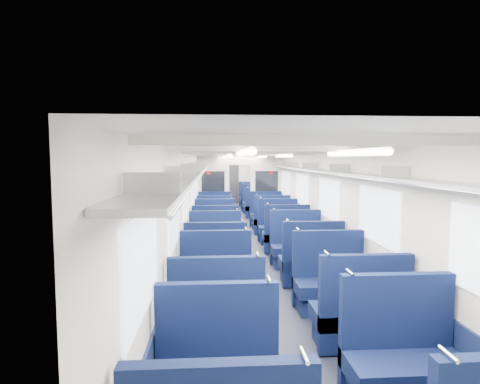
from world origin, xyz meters
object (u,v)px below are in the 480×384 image
at_px(seat_3, 402,364).
at_px(seat_23, 256,204).
at_px(seat_11, 296,249).
at_px(seat_17, 271,221).
at_px(seat_6, 216,285).
at_px(seat_16, 215,222).
at_px(seat_4, 217,322).
at_px(seat_22, 215,205).
at_px(seat_8, 216,266).
at_px(seat_21, 259,208).
at_px(seat_7, 330,285).
at_px(seat_14, 215,229).
at_px(seat_2, 218,380).
at_px(seat_25, 253,201).
at_px(seat_19, 266,216).
at_px(seat_18, 215,216).
at_px(seat_10, 215,250).
at_px(seat_12, 215,238).
at_px(end_door, 231,183).
at_px(seat_13, 286,237).
at_px(seat_5, 360,318).
at_px(seat_15, 278,229).
at_px(seat_24, 214,201).
at_px(seat_9, 311,264).
at_px(seat_27, 251,199).
at_px(bulkhead, 240,188).
at_px(seat_26, 214,199).
at_px(seat_20, 215,208).

xyz_separation_m(seat_3, seat_23, (0.00, 12.40, 0.00)).
distance_m(seat_11, seat_17, 3.54).
height_order(seat_6, seat_16, same).
xyz_separation_m(seat_4, seat_22, (0.00, 11.36, 0.00)).
distance_m(seat_8, seat_21, 7.99).
bearing_deg(seat_7, seat_14, 109.54).
bearing_deg(seat_2, seat_25, 83.06).
relative_size(seat_6, seat_19, 1.00).
relative_size(seat_11, seat_18, 1.00).
distance_m(seat_10, seat_25, 9.14).
bearing_deg(seat_2, seat_7, 54.63).
bearing_deg(seat_12, seat_17, 54.91).
xyz_separation_m(end_door, seat_21, (0.83, -4.89, -0.64)).
xyz_separation_m(seat_13, seat_14, (-1.66, 1.14, 0.00)).
bearing_deg(seat_14, seat_5, -74.15).
relative_size(seat_14, seat_22, 1.00).
xyz_separation_m(seat_10, seat_14, (0.00, 2.36, 0.00)).
distance_m(end_door, seat_6, 13.77).
bearing_deg(seat_3, seat_21, 90.00).
distance_m(seat_13, seat_22, 6.86).
bearing_deg(seat_22, seat_15, -73.48).
bearing_deg(seat_23, seat_4, -98.31).
distance_m(seat_8, seat_24, 10.27).
bearing_deg(seat_21, seat_16, -118.79).
relative_size(end_door, seat_24, 1.70).
xyz_separation_m(seat_7, seat_13, (0.00, 3.54, 0.00)).
height_order(seat_9, seat_27, same).
distance_m(seat_9, seat_19, 5.83).
bearing_deg(seat_16, seat_22, 90.00).
height_order(seat_17, seat_22, same).
xyz_separation_m(bulkhead, seat_12, (-0.83, -3.80, -0.87)).
bearing_deg(seat_26, seat_16, -90.00).
bearing_deg(seat_15, seat_18, 125.23).
relative_size(seat_6, seat_25, 1.00).
relative_size(end_door, seat_9, 1.70).
xyz_separation_m(seat_20, seat_24, (0.00, 2.36, 0.00)).
height_order(seat_2, seat_13, same).
xyz_separation_m(seat_17, seat_19, (0.00, 1.10, 0.00)).
distance_m(seat_17, seat_20, 3.59).
height_order(seat_13, seat_23, same).
xyz_separation_m(seat_2, seat_4, (0.00, 1.17, 0.00)).
relative_size(end_door, seat_4, 1.70).
bearing_deg(seat_11, seat_19, 90.00).
xyz_separation_m(seat_3, seat_25, (0.00, 13.49, 0.00)).
relative_size(seat_11, seat_13, 1.00).
bearing_deg(seat_6, seat_18, 90.00).
distance_m(bulkhead, seat_13, 3.96).
distance_m(seat_18, seat_21, 2.59).
relative_size(seat_6, seat_14, 1.00).
height_order(seat_3, seat_10, same).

